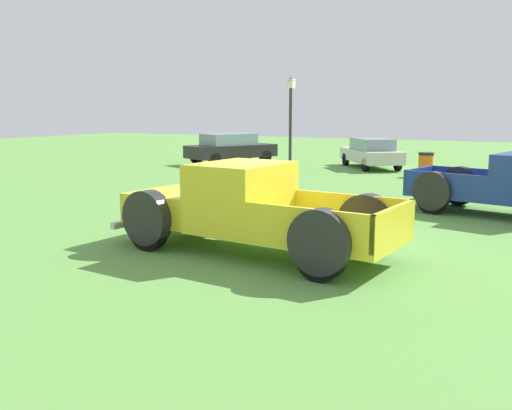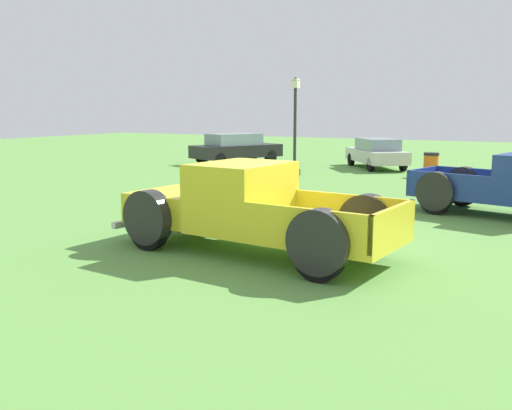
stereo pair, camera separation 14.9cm
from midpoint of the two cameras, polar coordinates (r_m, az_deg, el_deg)
The scene contains 6 objects.
ground_plane at distance 11.32m, azimuth 2.80°, elevation -3.89°, with size 80.00×80.00×0.00m, color #5B9342.
pickup_truck_foreground at distance 10.65m, azimuth -2.16°, elevation -0.41°, with size 5.56×2.53×1.65m.
sedan_distant_a at distance 27.95m, azimuth -2.70°, elevation 5.70°, with size 3.47×4.71×1.46m.
sedan_distant_b at distance 26.30m, azimuth 11.24°, elevation 5.14°, with size 3.71×4.16×1.33m.
lamp_post_near at distance 22.87m, azimuth 3.25°, elevation 8.02°, with size 0.36×0.36×3.87m.
trash_can at distance 23.44m, azimuth 16.36°, elevation 3.89°, with size 0.59×0.59×0.95m.
Camera 1 is at (4.61, -10.00, 2.62)m, focal length 40.18 mm.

